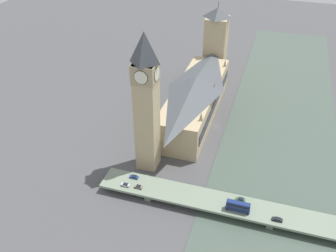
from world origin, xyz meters
TOP-DOWN VIEW (x-y plane):
  - ground_plane at (0.00, 0.00)m, footprint 600.00×600.00m
  - river_water at (-38.50, 0.00)m, footprint 65.00×360.00m
  - parliament_hall at (15.43, -8.00)m, footprint 25.32×93.23m
  - clock_tower at (26.94, 47.77)m, footprint 11.49×11.49m
  - victoria_tower at (15.48, -66.36)m, footprint 15.49×15.49m
  - road_bridge at (-38.50, 67.88)m, footprint 162.00×13.92m
  - double_decker_bus_rear at (-23.79, 70.92)m, footprint 10.71×2.57m
  - car_northbound_mid at (-24.20, 64.39)m, footprint 4.27×1.91m
  - car_northbound_tail at (23.70, 70.62)m, footprint 3.90×1.80m
  - car_southbound_lead at (30.19, 71.24)m, footprint 4.27×1.76m
  - car_southbound_tail at (-41.11, 71.53)m, footprint 4.50×1.93m
  - car_southbound_extra at (28.38, 64.64)m, footprint 4.44×1.93m

SIDE VIEW (x-z plane):
  - ground_plane at x=0.00m, z-range 0.00..0.00m
  - river_water at x=-38.50m, z-range 0.00..0.30m
  - road_bridge at x=-38.50m, z-range 1.38..5.85m
  - car_southbound_extra at x=28.38m, z-range 4.48..5.85m
  - car_southbound_tail at x=-41.11m, z-range 4.47..5.88m
  - car_southbound_lead at x=30.19m, z-range 4.46..5.89m
  - car_northbound_mid at x=-24.20m, z-range 4.48..5.90m
  - car_northbound_tail at x=23.70m, z-range 4.47..5.92m
  - double_decker_bus_rear at x=-23.79m, z-range 4.70..9.60m
  - parliament_hall at x=15.43m, z-range -0.10..27.18m
  - victoria_tower at x=15.48m, z-range -2.00..54.77m
  - clock_tower at x=26.94m, z-range 2.68..76.34m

